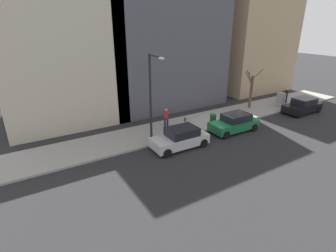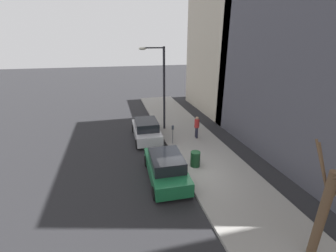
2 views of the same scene
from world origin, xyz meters
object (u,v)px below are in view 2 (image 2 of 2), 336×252
(parked_car_green, at_px, (166,167))
(pedestrian_midblock, at_px, (197,126))
(parking_meter, at_px, (173,132))
(bare_tree, at_px, (323,212))
(trash_bin, at_px, (195,159))
(streetlamp, at_px, (161,82))
(office_tower_right, at_px, (249,37))
(parked_car_silver, at_px, (146,130))

(parked_car_green, xyz_separation_m, pedestrian_midblock, (3.48, 4.58, 0.35))
(parking_meter, bearing_deg, parked_car_green, -109.93)
(parking_meter, bearing_deg, pedestrian_midblock, 14.95)
(bare_tree, distance_m, trash_bin, 6.88)
(parked_car_green, distance_m, streetlamp, 7.88)
(parked_car_green, height_order, bare_tree, bare_tree)
(trash_bin, distance_m, pedestrian_midblock, 4.23)
(parking_meter, height_order, pedestrian_midblock, pedestrian_midblock)
(office_tower_right, bearing_deg, trash_bin, -131.32)
(streetlamp, distance_m, pedestrian_midblock, 4.41)
(streetlamp, xyz_separation_m, pedestrian_midblock, (2.18, -2.47, -2.93))
(bare_tree, relative_size, office_tower_right, 0.27)
(trash_bin, relative_size, pedestrian_midblock, 0.54)
(parking_meter, height_order, trash_bin, parking_meter)
(parking_meter, distance_m, streetlamp, 4.27)
(streetlamp, distance_m, bare_tree, 13.24)
(parked_car_silver, relative_size, streetlamp, 0.65)
(parked_car_green, relative_size, parked_car_silver, 1.00)
(parked_car_green, relative_size, parking_meter, 3.15)
(parked_car_silver, height_order, trash_bin, parked_car_silver)
(parked_car_silver, xyz_separation_m, parking_meter, (1.64, -1.55, 0.24))
(parking_meter, distance_m, bare_tree, 10.17)
(trash_bin, bearing_deg, parked_car_green, -160.49)
(parked_car_silver, bearing_deg, trash_bin, -65.87)
(streetlamp, bearing_deg, bare_tree, -79.75)
(parked_car_green, distance_m, pedestrian_midblock, 5.76)
(parking_meter, height_order, bare_tree, bare_tree)
(parked_car_green, distance_m, parking_meter, 4.31)
(bare_tree, distance_m, office_tower_right, 19.71)
(streetlamp, bearing_deg, trash_bin, -84.46)
(streetlamp, relative_size, trash_bin, 7.22)
(parked_car_green, height_order, pedestrian_midblock, pedestrian_midblock)
(pedestrian_midblock, bearing_deg, parked_car_silver, 81.73)
(pedestrian_midblock, bearing_deg, bare_tree, -171.99)
(parked_car_silver, xyz_separation_m, streetlamp, (1.48, 1.46, 3.28))
(streetlamp, xyz_separation_m, office_tower_right, (10.10, 4.41, 3.41))
(trash_bin, xyz_separation_m, pedestrian_midblock, (1.56, 3.90, 0.49))
(parked_car_silver, relative_size, office_tower_right, 0.29)
(streetlamp, height_order, bare_tree, streetlamp)
(parking_meter, bearing_deg, trash_bin, -82.38)
(parked_car_green, relative_size, office_tower_right, 0.29)
(parked_car_green, relative_size, pedestrian_midblock, 2.56)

